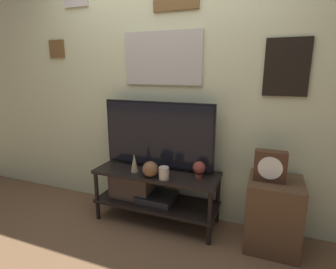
% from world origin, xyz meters
% --- Properties ---
extents(ground_plane, '(12.00, 12.00, 0.00)m').
position_xyz_m(ground_plane, '(0.00, 0.00, 0.00)').
color(ground_plane, brown).
extents(wall_back, '(6.40, 0.08, 2.70)m').
position_xyz_m(wall_back, '(0.01, 0.53, 1.36)').
color(wall_back, beige).
rests_on(wall_back, ground_plane).
extents(media_console, '(1.21, 0.44, 0.53)m').
position_xyz_m(media_console, '(-0.10, 0.26, 0.33)').
color(media_console, black).
rests_on(media_console, ground_plane).
extents(television, '(1.13, 0.05, 0.67)m').
position_xyz_m(television, '(-0.02, 0.35, 0.87)').
color(television, black).
rests_on(television, media_console).
extents(vase_slim_bronze, '(0.07, 0.07, 0.18)m').
position_xyz_m(vase_slim_bronze, '(-0.20, 0.18, 0.62)').
color(vase_slim_bronze, tan).
rests_on(vase_slim_bronze, media_console).
extents(vase_round_glass, '(0.15, 0.15, 0.15)m').
position_xyz_m(vase_round_glass, '(-0.00, 0.12, 0.60)').
color(vase_round_glass, brown).
rests_on(vase_round_glass, media_console).
extents(candle_jar, '(0.09, 0.09, 0.11)m').
position_xyz_m(candle_jar, '(0.14, 0.11, 0.59)').
color(candle_jar, '#C1B29E').
rests_on(candle_jar, media_console).
extents(decorative_bust, '(0.12, 0.12, 0.16)m').
position_xyz_m(decorative_bust, '(0.42, 0.26, 0.62)').
color(decorative_bust, brown).
rests_on(decorative_bust, media_console).
extents(side_table, '(0.43, 0.43, 0.61)m').
position_xyz_m(side_table, '(1.08, 0.26, 0.30)').
color(side_table, '#513823').
rests_on(side_table, ground_plane).
extents(mantel_clock, '(0.25, 0.11, 0.25)m').
position_xyz_m(mantel_clock, '(1.02, 0.24, 0.73)').
color(mantel_clock, '#422819').
rests_on(mantel_clock, side_table).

